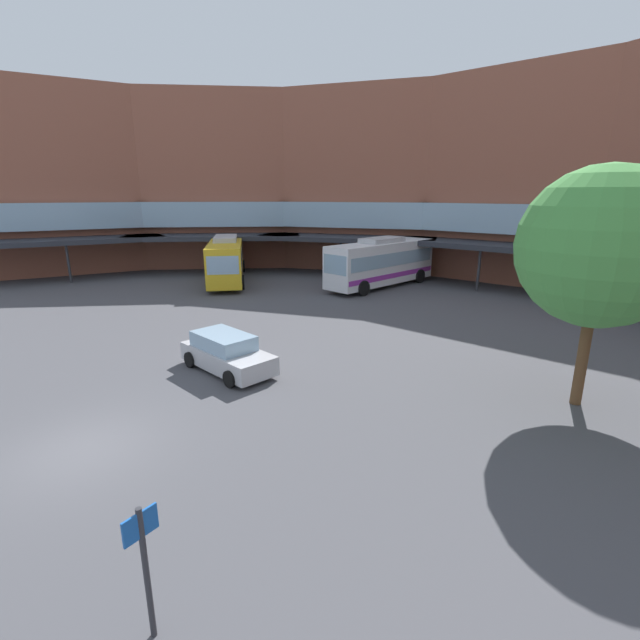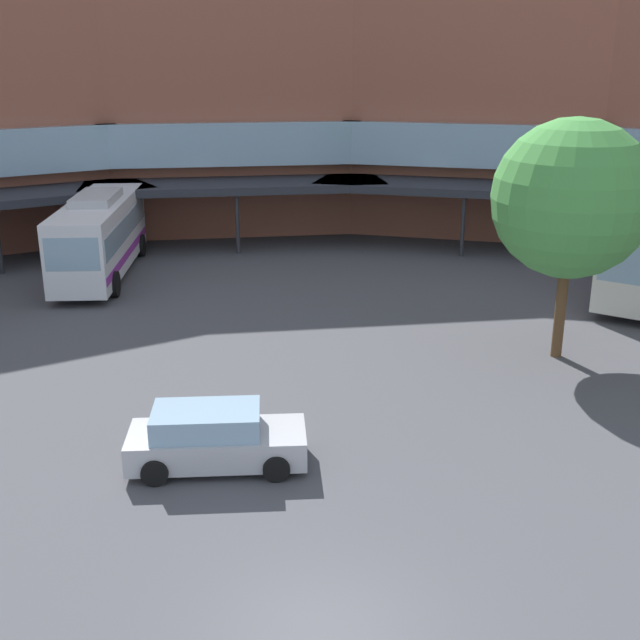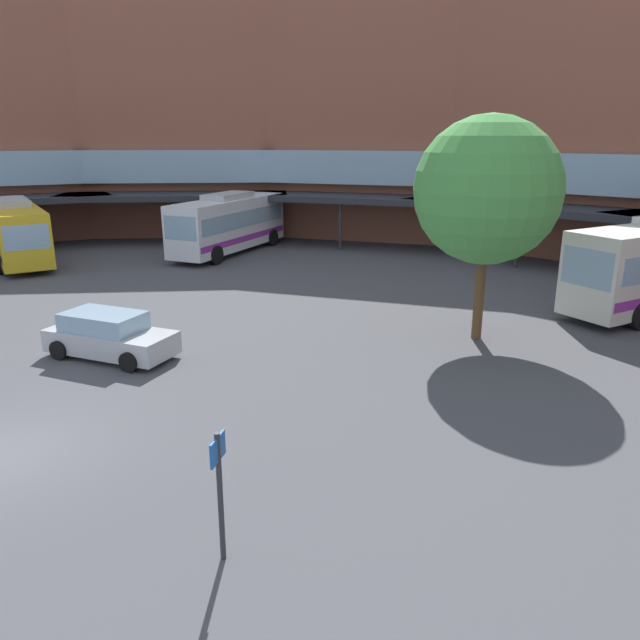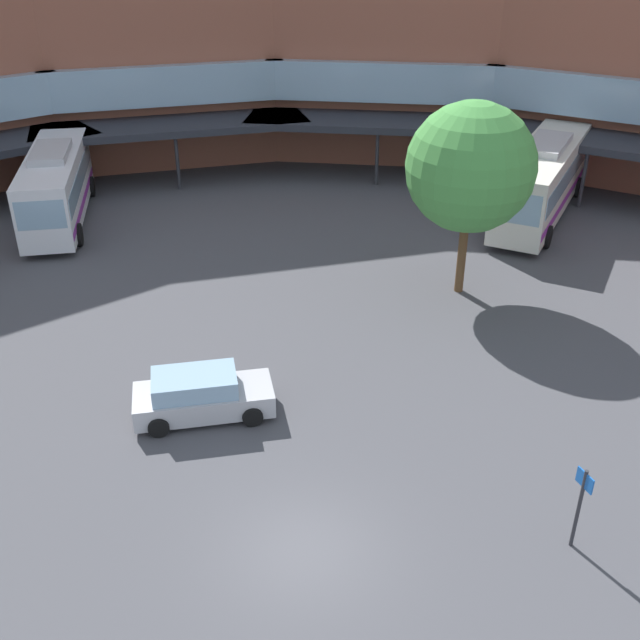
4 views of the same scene
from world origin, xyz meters
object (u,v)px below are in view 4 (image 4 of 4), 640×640
Objects in this scene: bus_2 at (56,185)px; stop_sign_post at (580,501)px; parked_car at (201,395)px; bus_1 at (542,179)px; plaza_tree at (471,168)px.

stop_sign_post is (18.15, -23.75, -0.40)m from bus_2.
stop_sign_post is (9.82, -6.36, 0.77)m from parked_car.
stop_sign_post is at bearing -39.79° from parked_car.
plaza_tree is (-6.08, -8.18, 3.35)m from bus_1.
bus_1 is 4.56× the size of stop_sign_post.
plaza_tree is (18.58, -9.31, 3.47)m from bus_2.
stop_sign_post is (-0.43, -14.44, -3.86)m from plaza_tree.
plaza_tree reaches higher than stop_sign_post.
bus_1 is 24.69m from bus_2.
bus_2 is (-24.67, 1.14, -0.12)m from bus_1.
parked_car is at bearing 147.08° from stop_sign_post.
bus_2 is at bearing 108.72° from parked_car.
bus_1 is 23.08m from parked_car.
bus_2 is at bearing -62.22° from bus_1.
bus_2 reaches higher than parked_car.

